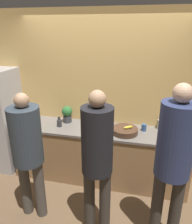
# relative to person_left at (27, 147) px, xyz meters

# --- Properties ---
(ground_plane) EXTENTS (14.00, 14.00, 0.00)m
(ground_plane) POSITION_rel_person_left_xyz_m (0.66, 0.58, -1.00)
(ground_plane) COLOR brown
(wall_back) EXTENTS (5.20, 0.06, 2.60)m
(wall_back) POSITION_rel_person_left_xyz_m (0.66, 1.25, 0.30)
(wall_back) COLOR #E0B266
(wall_back) RESTS_ON ground_plane
(counter) EXTENTS (2.71, 0.65, 0.88)m
(counter) POSITION_rel_person_left_xyz_m (0.66, 0.94, -0.56)
(counter) COLOR #9E754C
(counter) RESTS_ON ground_plane
(person_left) EXTENTS (0.37, 0.37, 1.66)m
(person_left) POSITION_rel_person_left_xyz_m (0.00, 0.00, 0.00)
(person_left) COLOR #4C4742
(person_left) RESTS_ON ground_plane
(person_center) EXTENTS (0.34, 0.34, 1.76)m
(person_center) POSITION_rel_person_left_xyz_m (0.86, -0.05, 0.04)
(person_center) COLOR #38332D
(person_center) RESTS_ON ground_plane
(person_right) EXTENTS (0.36, 0.36, 1.86)m
(person_right) POSITION_rel_person_left_xyz_m (1.64, 0.01, 0.12)
(person_right) COLOR #38332D
(person_right) RESTS_ON ground_plane
(fruit_bowl) EXTENTS (0.38, 0.38, 0.12)m
(fruit_bowl) POSITION_rel_person_left_xyz_m (1.06, 0.87, -0.08)
(fruit_bowl) COLOR #4C3323
(fruit_bowl) RESTS_ON counter
(utensil_crock) EXTENTS (0.12, 0.12, 0.28)m
(utensil_crock) POSITION_rel_person_left_xyz_m (1.59, 1.16, -0.05)
(utensil_crock) COLOR #ADA393
(utensil_crock) RESTS_ON counter
(bottle_clear) EXTENTS (0.07, 0.07, 0.22)m
(bottle_clear) POSITION_rel_person_left_xyz_m (0.75, 0.78, -0.04)
(bottle_clear) COLOR silver
(bottle_clear) RESTS_ON counter
(bottle_dark) EXTENTS (0.08, 0.08, 0.16)m
(bottle_dark) POSITION_rel_person_left_xyz_m (0.05, 0.88, -0.06)
(bottle_dark) COLOR #333338
(bottle_dark) RESTS_ON counter
(cup_blue) EXTENTS (0.07, 0.07, 0.10)m
(cup_blue) POSITION_rel_person_left_xyz_m (1.33, 1.02, -0.07)
(cup_blue) COLOR #335184
(cup_blue) RESTS_ON counter
(potted_plant) EXTENTS (0.17, 0.17, 0.27)m
(potted_plant) POSITION_rel_person_left_xyz_m (0.11, 1.07, 0.03)
(potted_plant) COLOR #3D3D42
(potted_plant) RESTS_ON counter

